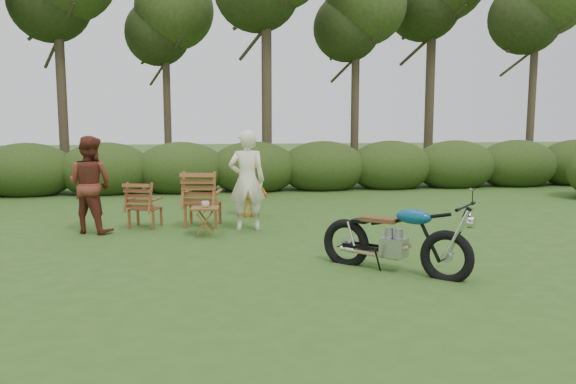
{
  "coord_description": "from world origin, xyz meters",
  "views": [
    {
      "loc": [
        -1.5,
        -6.64,
        1.99
      ],
      "look_at": [
        -0.19,
        1.67,
        0.9
      ],
      "focal_mm": 35.0,
      "sensor_mm": 36.0,
      "label": 1
    }
  ],
  "objects": [
    {
      "name": "ground",
      "position": [
        0.0,
        0.0,
        0.0
      ],
      "size": [
        80.0,
        80.0,
        0.0
      ],
      "primitive_type": "plane",
      "color": "#2A4A18",
      "rests_on": "ground"
    },
    {
      "name": "tree_line",
      "position": [
        0.5,
        9.74,
        3.81
      ],
      "size": [
        22.52,
        11.62,
        8.14
      ],
      "color": "#382E1F",
      "rests_on": "ground"
    },
    {
      "name": "motorcycle",
      "position": [
        1.0,
        0.28,
        0.0
      ],
      "size": [
        1.97,
        1.9,
        1.13
      ],
      "primitive_type": null,
      "rotation": [
        0.0,
        0.0,
        -0.75
      ],
      "color": "#0D79B5",
      "rests_on": "ground"
    },
    {
      "name": "lawn_chair_right",
      "position": [
        -1.45,
        3.87,
        0.0
      ],
      "size": [
        0.85,
        0.85,
        1.04
      ],
      "primitive_type": null,
      "rotation": [
        0.0,
        0.0,
        2.93
      ],
      "color": "brown",
      "rests_on": "ground"
    },
    {
      "name": "lawn_chair_left",
      "position": [
        -2.51,
        3.91,
        0.0
      ],
      "size": [
        0.74,
        0.74,
        0.85
      ],
      "primitive_type": null,
      "rotation": [
        0.0,
        0.0,
        2.83
      ],
      "color": "#5C2B17",
      "rests_on": "ground"
    },
    {
      "name": "side_table",
      "position": [
        -1.43,
        2.92,
        0.25
      ],
      "size": [
        0.53,
        0.46,
        0.5
      ],
      "primitive_type": null,
      "rotation": [
        0.0,
        0.0,
        -0.11
      ],
      "color": "brown",
      "rests_on": "ground"
    },
    {
      "name": "cup",
      "position": [
        -1.41,
        2.92,
        0.56
      ],
      "size": [
        0.15,
        0.15,
        0.11
      ],
      "primitive_type": "imported",
      "rotation": [
        0.0,
        0.0,
        0.08
      ],
      "color": "beige",
      "rests_on": "side_table"
    },
    {
      "name": "adult_a",
      "position": [
        -0.66,
        3.35,
        0.0
      ],
      "size": [
        0.66,
        0.44,
        1.8
      ],
      "primitive_type": "imported",
      "rotation": [
        0.0,
        0.0,
        3.13
      ],
      "color": "#F6EECB",
      "rests_on": "ground"
    },
    {
      "name": "adult_b",
      "position": [
        -3.41,
        3.57,
        0.0
      ],
      "size": [
        1.03,
        0.94,
        1.71
      ],
      "primitive_type": "imported",
      "rotation": [
        0.0,
        0.0,
        2.69
      ],
      "color": "maroon",
      "rests_on": "ground"
    },
    {
      "name": "child",
      "position": [
        -0.5,
        4.78,
        0.0
      ],
      "size": [
        0.79,
        0.5,
        1.18
      ],
      "primitive_type": "imported",
      "rotation": [
        0.0,
        0.0,
        3.22
      ],
      "color": "#CF5D13",
      "rests_on": "ground"
    }
  ]
}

